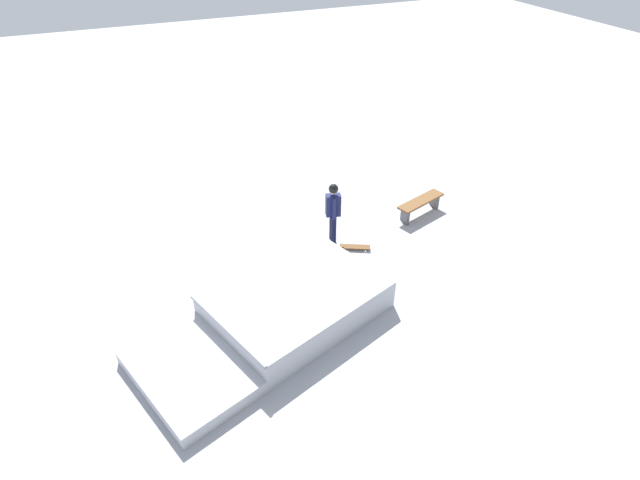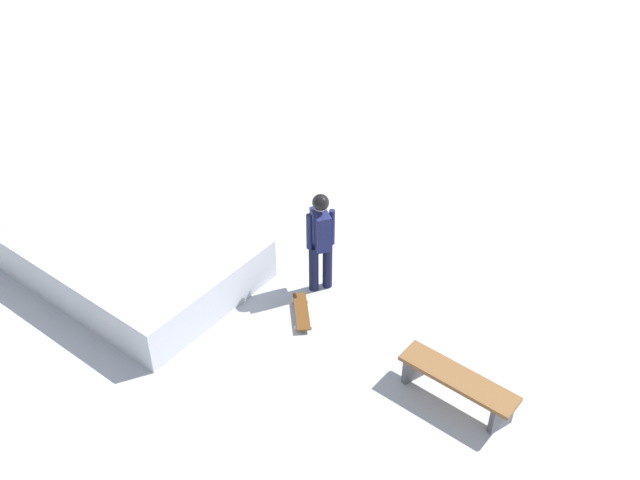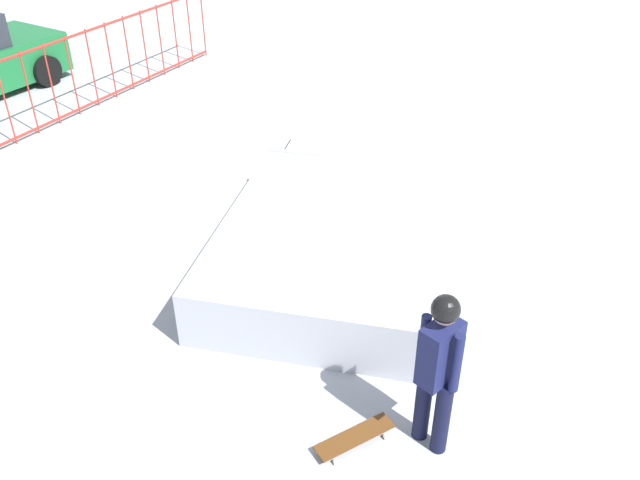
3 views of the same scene
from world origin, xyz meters
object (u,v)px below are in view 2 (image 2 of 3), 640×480
object	(u,v)px
skateboard	(302,312)
park_bench	(458,383)
skate_ramp	(115,246)
skater	(321,236)

from	to	relation	value
skateboard	park_bench	size ratio (longest dim) A/B	0.49
skate_ramp	park_bench	size ratio (longest dim) A/B	3.62
skater	park_bench	size ratio (longest dim) A/B	1.05
skate_ramp	skateboard	distance (m)	3.28
skateboard	park_bench	distance (m)	2.63
skater	skateboard	bearing A→B (deg)	137.75
skate_ramp	park_bench	world-z (taller)	skate_ramp
skater	park_bench	bearing A→B (deg)	-160.60
skater	skateboard	size ratio (longest dim) A/B	2.15
skate_ramp	park_bench	bearing A→B (deg)	-172.34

